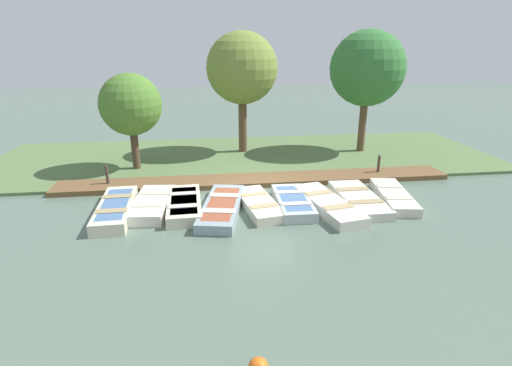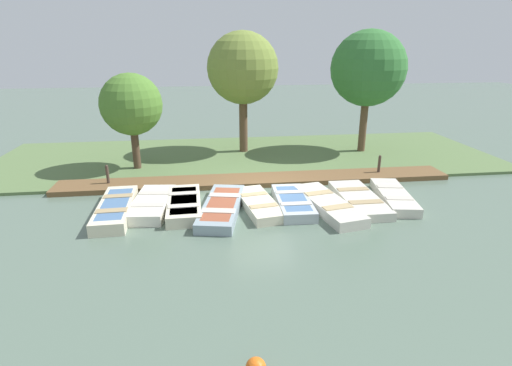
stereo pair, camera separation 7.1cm
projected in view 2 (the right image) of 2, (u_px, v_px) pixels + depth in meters
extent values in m
plane|color=#566B5B|center=(262.00, 194.00, 15.04)|extent=(80.00, 80.00, 0.00)
cube|color=#567042|center=(248.00, 157.00, 19.69)|extent=(8.00, 24.00, 0.12)
cube|color=brown|center=(257.00, 180.00, 16.25)|extent=(1.41, 15.82, 0.20)
cube|color=beige|center=(116.00, 209.00, 13.19)|extent=(3.40, 1.14, 0.40)
cube|color=#4C709E|center=(115.00, 204.00, 13.13)|extent=(2.79, 0.89, 0.03)
cube|color=tan|center=(111.00, 210.00, 12.52)|extent=(0.37, 0.97, 0.03)
cube|color=tan|center=(118.00, 196.00, 13.71)|extent=(0.37, 0.97, 0.03)
cube|color=silver|center=(152.00, 204.00, 13.60)|extent=(3.01, 1.46, 0.37)
cube|color=teal|center=(151.00, 200.00, 13.54)|extent=(2.46, 1.15, 0.03)
cube|color=beige|center=(148.00, 205.00, 13.01)|extent=(0.40, 1.10, 0.03)
cube|color=beige|center=(155.00, 193.00, 14.06)|extent=(0.40, 1.10, 0.03)
cube|color=beige|center=(184.00, 205.00, 13.54)|extent=(3.07, 1.20, 0.38)
cube|color=#4C709E|center=(184.00, 200.00, 13.48)|extent=(2.52, 0.94, 0.03)
cube|color=beige|center=(184.00, 206.00, 12.93)|extent=(0.34, 1.02, 0.03)
cube|color=beige|center=(184.00, 193.00, 14.01)|extent=(0.34, 1.02, 0.03)
cube|color=#8C9EA8|center=(222.00, 207.00, 13.38)|extent=(3.76, 1.86, 0.33)
cube|color=#994C33|center=(222.00, 203.00, 13.33)|extent=(3.07, 1.48, 0.03)
cube|color=beige|center=(218.00, 211.00, 12.68)|extent=(0.57, 1.11, 0.03)
cube|color=beige|center=(225.00, 195.00, 13.96)|extent=(0.57, 1.11, 0.03)
cube|color=beige|center=(259.00, 204.00, 13.65)|extent=(3.07, 1.48, 0.32)
cube|color=beige|center=(259.00, 200.00, 13.60)|extent=(2.51, 1.18, 0.03)
cube|color=tan|center=(264.00, 206.00, 13.09)|extent=(0.44, 0.97, 0.03)
cube|color=tan|center=(254.00, 194.00, 14.10)|extent=(0.44, 0.97, 0.03)
cube|color=#B2BCC1|center=(293.00, 202.00, 13.78)|extent=(2.90, 1.20, 0.34)
cube|color=#4C709E|center=(293.00, 198.00, 13.73)|extent=(2.38, 0.94, 0.03)
cube|color=beige|center=(296.00, 204.00, 13.21)|extent=(0.32, 1.03, 0.03)
cube|color=beige|center=(290.00, 192.00, 14.23)|extent=(0.32, 1.03, 0.03)
cube|color=beige|center=(328.00, 205.00, 13.59)|extent=(3.70, 1.74, 0.35)
cube|color=#994C33|center=(328.00, 200.00, 13.54)|extent=(3.03, 1.38, 0.03)
cube|color=tan|center=(338.00, 207.00, 12.92)|extent=(0.54, 1.04, 0.03)
cube|color=tan|center=(319.00, 193.00, 14.13)|extent=(0.54, 1.04, 0.03)
cube|color=beige|center=(359.00, 200.00, 14.09)|extent=(3.29, 1.25, 0.30)
cube|color=#4C709E|center=(359.00, 196.00, 14.04)|extent=(2.70, 0.97, 0.02)
cube|color=tan|center=(366.00, 202.00, 13.45)|extent=(0.33, 1.14, 0.03)
cube|color=tan|center=(353.00, 189.00, 14.62)|extent=(0.33, 1.14, 0.03)
cube|color=beige|center=(394.00, 197.00, 14.31)|extent=(3.25, 1.49, 0.33)
cube|color=#4C709E|center=(394.00, 193.00, 14.26)|extent=(2.66, 1.18, 0.03)
cube|color=beige|center=(399.00, 198.00, 13.69)|extent=(0.46, 0.94, 0.03)
cube|color=beige|center=(390.00, 186.00, 14.81)|extent=(0.46, 0.94, 0.03)
cylinder|color=#47382D|center=(108.00, 177.00, 15.52)|extent=(0.12, 0.12, 0.87)
sphere|color=#47382D|center=(106.00, 166.00, 15.37)|extent=(0.11, 0.11, 0.11)
cylinder|color=#47382D|center=(379.00, 167.00, 16.85)|extent=(0.12, 0.12, 0.87)
sphere|color=#47382D|center=(380.00, 156.00, 16.70)|extent=(0.11, 0.11, 0.11)
cylinder|color=#4C3828|center=(136.00, 146.00, 17.43)|extent=(0.33, 0.33, 2.21)
sphere|color=#4C7A2D|center=(131.00, 104.00, 16.82)|extent=(2.61, 2.61, 2.61)
cylinder|color=brown|center=(243.00, 122.00, 20.01)|extent=(0.41, 0.41, 3.29)
sphere|color=olive|center=(243.00, 68.00, 19.14)|extent=(3.44, 3.44, 3.44)
cylinder|color=brown|center=(363.00, 122.00, 20.09)|extent=(0.37, 0.37, 3.22)
sphere|color=#337033|center=(368.00, 68.00, 19.23)|extent=(3.62, 3.62, 3.62)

